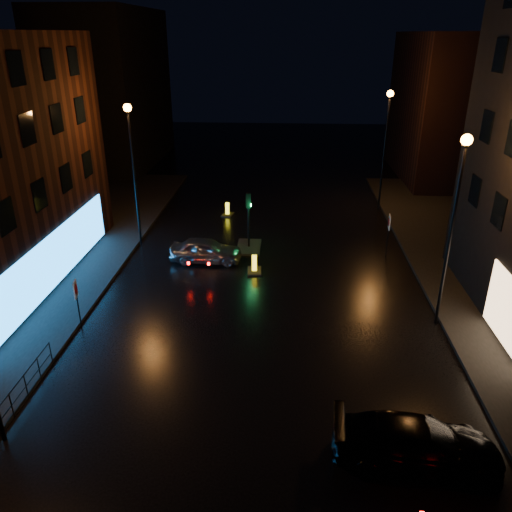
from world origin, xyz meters
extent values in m
plane|color=black|center=(0.00, 0.00, 0.00)|extent=(120.00, 120.00, 0.00)
cube|color=black|center=(-16.00, 35.00, 7.00)|extent=(8.00, 16.00, 14.00)
cube|color=black|center=(15.00, 32.00, 6.00)|extent=(8.00, 14.00, 12.00)
cylinder|color=black|center=(-7.80, 14.00, 4.00)|extent=(0.14, 0.14, 8.00)
cylinder|color=black|center=(-7.80, 14.00, 8.00)|extent=(0.20, 0.20, 0.25)
sphere|color=orange|center=(-7.80, 14.00, 8.15)|extent=(0.44, 0.44, 0.44)
cylinder|color=black|center=(7.80, 6.00, 4.00)|extent=(0.14, 0.14, 8.00)
cylinder|color=black|center=(7.80, 6.00, 8.00)|extent=(0.20, 0.20, 0.25)
sphere|color=orange|center=(7.80, 6.00, 8.15)|extent=(0.44, 0.44, 0.44)
cylinder|color=black|center=(7.80, 22.00, 4.00)|extent=(0.14, 0.14, 8.00)
cylinder|color=black|center=(7.80, 22.00, 8.00)|extent=(0.20, 0.20, 0.25)
sphere|color=orange|center=(7.80, 22.00, 8.15)|extent=(0.44, 0.44, 0.44)
cube|color=black|center=(-1.20, 14.00, 0.06)|extent=(1.40, 2.40, 0.12)
cylinder|color=black|center=(-1.20, 14.00, 1.40)|extent=(0.12, 0.12, 2.80)
cube|color=black|center=(-1.20, 14.00, 3.00)|extent=(0.28, 0.22, 0.90)
cylinder|color=#0CFF59|center=(-1.06, 14.00, 2.72)|extent=(0.05, 0.18, 0.18)
cylinder|color=black|center=(-8.00, -1.00, 0.97)|extent=(0.05, 6.00, 0.05)
cylinder|color=black|center=(-8.00, -1.00, 0.50)|extent=(0.04, 6.00, 0.04)
cylinder|color=black|center=(-8.00, -1.00, 0.50)|extent=(0.04, 0.04, 1.00)
cylinder|color=black|center=(-8.00, 2.00, 0.50)|extent=(0.04, 0.04, 1.00)
imported|color=#A8ACB0|center=(-3.47, 11.94, 0.68)|extent=(4.03, 1.66, 1.37)
imported|color=black|center=(5.06, -2.11, 0.72)|extent=(5.11, 2.37, 1.45)
cube|color=black|center=(-0.65, 10.74, 0.05)|extent=(0.81, 1.16, 0.09)
cube|color=yellow|center=(-0.65, 10.74, 0.51)|extent=(0.27, 0.18, 0.93)
cube|color=black|center=(-0.65, 10.74, 0.51)|extent=(0.28, 0.03, 0.56)
cube|color=black|center=(-3.17, 19.85, 0.04)|extent=(0.87, 1.16, 0.09)
cube|color=yellow|center=(-3.17, 19.85, 0.49)|extent=(0.27, 0.20, 0.89)
cube|color=black|center=(-3.17, 19.85, 0.49)|extent=(0.27, 0.06, 0.53)
cylinder|color=black|center=(-7.89, 4.67, 1.10)|extent=(0.06, 0.06, 2.19)
cube|color=silver|center=(-7.89, 4.67, 1.89)|extent=(0.16, 0.55, 0.75)
cylinder|color=#B20C0C|center=(-7.86, 4.68, 1.89)|extent=(0.11, 0.43, 0.44)
cylinder|color=black|center=(6.87, 13.41, 1.20)|extent=(0.07, 0.07, 2.40)
cube|color=white|center=(6.87, 13.41, 2.07)|extent=(0.11, 0.60, 0.82)
cylinder|color=#B20C0C|center=(6.83, 13.41, 2.07)|extent=(0.06, 0.48, 0.48)
camera|label=1|loc=(0.99, -13.61, 11.86)|focal=35.00mm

